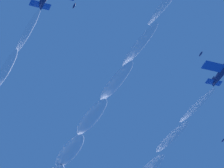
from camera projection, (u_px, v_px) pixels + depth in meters
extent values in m
cube|color=#194CB2|center=(224.00, 69.00, 68.55)|extent=(7.51, 1.52, 2.92)
ellipsoid|color=navy|center=(201.00, 54.00, 68.53)|extent=(0.34, 0.87, 0.37)
cube|color=#194CB2|center=(214.00, 82.00, 69.89)|extent=(2.72, 0.92, 1.13)
cube|color=navy|center=(214.00, 81.00, 70.33)|extent=(0.52, 1.15, 1.11)
ellipsoid|color=navy|center=(74.00, 6.00, 61.84)|extent=(0.34, 0.87, 0.37)
cube|color=#194CB2|center=(40.00, 5.00, 63.16)|extent=(2.72, 0.92, 1.11)
cube|color=navy|center=(41.00, 4.00, 63.60)|extent=(0.51, 1.14, 1.10)
ellipsoid|color=navy|center=(223.00, 140.00, 79.30)|extent=(0.34, 0.87, 0.36)
ellipsoid|color=white|center=(167.00, 1.00, 61.53)|extent=(1.17, 8.75, 2.01)
ellipsoid|color=white|center=(139.00, 45.00, 64.44)|extent=(1.49, 8.80, 2.33)
ellipsoid|color=white|center=(116.00, 82.00, 67.12)|extent=(1.82, 8.85, 2.66)
ellipsoid|color=white|center=(91.00, 117.00, 70.05)|extent=(2.15, 8.90, 2.98)
ellipsoid|color=white|center=(69.00, 151.00, 73.52)|extent=(2.48, 8.95, 3.31)
ellipsoid|color=white|center=(197.00, 106.00, 71.85)|extent=(1.17, 8.75, 2.01)
ellipsoid|color=white|center=(172.00, 137.00, 74.56)|extent=(1.49, 8.80, 2.33)
ellipsoid|color=white|center=(27.00, 32.00, 64.92)|extent=(1.17, 8.75, 2.01)
ellipsoid|color=white|center=(5.00, 70.00, 67.71)|extent=(1.49, 8.80, 2.33)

